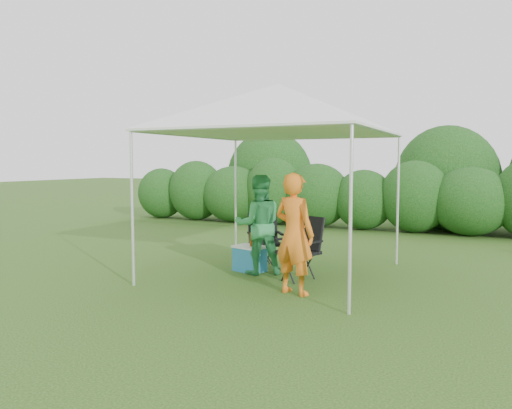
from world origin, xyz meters
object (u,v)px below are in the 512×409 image
at_px(chair_left, 264,236).
at_px(cooler, 250,258).
at_px(chair_right, 303,244).
at_px(canopy, 278,109).
at_px(man, 294,234).
at_px(woman, 259,225).

distance_m(chair_left, cooler, 0.54).
bearing_deg(chair_right, cooler, -166.40).
distance_m(canopy, chair_left, 2.08).
xyz_separation_m(canopy, cooler, (-0.47, -0.00, -2.26)).
bearing_deg(chair_left, man, -89.17).
bearing_deg(canopy, woman, -158.97).
bearing_deg(canopy, man, -56.41).
height_order(chair_left, cooler, chair_left).
height_order(chair_right, cooler, chair_right).
relative_size(chair_left, cooler, 1.55).
xyz_separation_m(canopy, chair_right, (0.46, -0.15, -1.95)).
height_order(canopy, cooler, canopy).
height_order(chair_left, woman, woman).
relative_size(chair_right, woman, 0.61).
bearing_deg(chair_left, canopy, -83.00).
distance_m(chair_right, man, 0.86).
bearing_deg(chair_left, chair_right, -70.83).
bearing_deg(chair_left, woman, -110.03).
height_order(canopy, chair_right, canopy).
xyz_separation_m(woman, cooler, (-0.20, 0.10, -0.55)).
height_order(canopy, chair_left, canopy).
relative_size(canopy, chair_right, 3.42).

